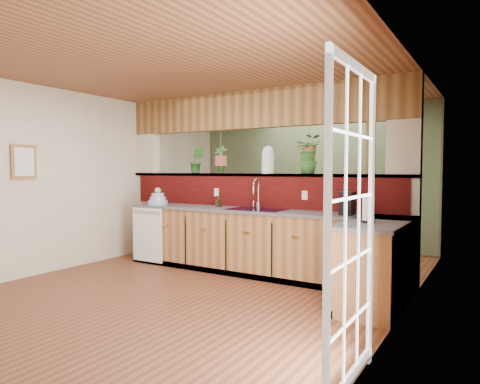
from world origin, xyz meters
The scene contains 28 objects.
ground centered at (0.00, 0.00, 0.00)m, with size 4.60×7.00×0.01m, color #5B301C.
ceiling centered at (0.00, 0.00, 2.60)m, with size 4.60×7.00×0.01m, color brown.
wall_back centered at (0.00, 3.50, 1.30)m, with size 4.60×0.02×2.60m, color beige.
wall_left centered at (-2.30, 0.00, 1.30)m, with size 0.02×7.00×2.60m, color beige.
wall_right centered at (2.30, 0.00, 1.30)m, with size 0.02×7.00×2.60m, color beige.
pass_through_partition centered at (0.03, 1.35, 1.19)m, with size 4.60×0.21×2.60m.
pass_through_ledge centered at (0.00, 1.35, 1.37)m, with size 4.60×0.21×0.04m, color brown.
header_beam centered at (0.00, 1.35, 2.33)m, with size 4.60×0.15×0.55m, color brown.
sage_backwall centered at (0.00, 3.48, 1.30)m, with size 4.55×0.02×2.55m, color #536444.
countertop centered at (0.84, 0.87, 0.45)m, with size 4.14×1.52×0.90m.
dishwasher centered at (-1.48, 0.66, 0.46)m, with size 0.58×0.03×0.82m.
navy_sink centered at (0.25, 0.98, 0.82)m, with size 0.82×0.50×0.18m.
french_door centered at (2.27, -1.30, 1.05)m, with size 0.06×1.02×2.16m, color white.
framed_print centered at (-2.27, -0.80, 1.55)m, with size 0.04×0.35×0.45m.
faucet centered at (0.17, 1.14, 1.12)m, with size 0.18×0.18×0.42m.
dish_stack centered at (-1.44, 0.86, 0.98)m, with size 0.31×0.31×0.27m.
soap_dispenser centered at (-0.39, 1.01, 0.98)m, with size 0.08×0.08×0.17m, color #3C2715.
coffee_maker centered at (1.53, 0.94, 1.03)m, with size 0.15×0.25×0.28m.
paper_towel centered at (1.95, 0.33, 1.04)m, with size 0.15×0.15×0.31m.
glass_jar centered at (0.23, 1.35, 1.59)m, with size 0.18×0.18×0.40m.
ledge_plant_left centered at (-1.05, 1.35, 1.60)m, with size 0.23×0.19×0.42m, color #25571E.
ledge_plant_right centered at (0.85, 1.35, 1.61)m, with size 0.24×0.24×0.44m, color #25571E.
hanging_plant_a centered at (-0.59, 1.35, 1.75)m, with size 0.22×0.18×0.55m.
hanging_plant_b centered at (0.87, 1.35, 1.89)m, with size 0.43×0.40×0.50m.
shelving_console centered at (-0.12, 3.25, 0.50)m, with size 1.35×0.36×0.90m, color black.
shelf_plant_a centered at (-0.71, 3.25, 1.17)m, with size 0.23×0.16×0.44m, color #25571E.
shelf_plant_b centered at (0.34, 3.25, 1.16)m, with size 0.24×0.24×0.42m, color #25571E.
floor_plant centered at (0.93, 2.42, 0.41)m, with size 0.74×0.64×0.82m, color #25571E.
Camera 1 is at (3.12, -4.13, 1.45)m, focal length 32.00 mm.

